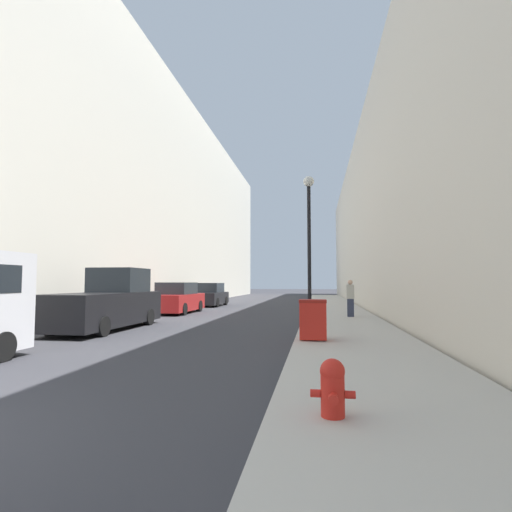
# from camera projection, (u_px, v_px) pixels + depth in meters

# --- Properties ---
(sidewalk_right) EXTENTS (3.34, 60.00, 0.14)m
(sidewalk_right) POSITION_uv_depth(u_px,v_px,m) (338.00, 314.00, 20.18)
(sidewalk_right) COLOR #B7B2A8
(sidewalk_right) RESTS_ON ground
(building_left_glass) EXTENTS (12.00, 60.00, 16.18)m
(building_left_glass) POSITION_uv_depth(u_px,v_px,m) (112.00, 200.00, 31.14)
(building_left_glass) COLOR beige
(building_left_glass) RESTS_ON ground
(building_right_stone) EXTENTS (12.00, 60.00, 12.11)m
(building_right_stone) POSITION_uv_depth(u_px,v_px,m) (446.00, 219.00, 27.30)
(building_right_stone) COLOR beige
(building_right_stone) RESTS_ON ground
(fire_hydrant) EXTENTS (0.52, 0.40, 0.66)m
(fire_hydrant) POSITION_uv_depth(u_px,v_px,m) (333.00, 386.00, 4.62)
(fire_hydrant) COLOR red
(fire_hydrant) RESTS_ON sidewalk_right
(trash_bin) EXTENTS (0.73, 0.65, 1.08)m
(trash_bin) POSITION_uv_depth(u_px,v_px,m) (313.00, 319.00, 10.79)
(trash_bin) COLOR red
(trash_bin) RESTS_ON sidewalk_right
(lamppost) EXTENTS (0.40, 0.40, 5.57)m
(lamppost) POSITION_uv_depth(u_px,v_px,m) (309.00, 233.00, 14.98)
(lamppost) COLOR black
(lamppost) RESTS_ON sidewalk_right
(pickup_truck) EXTENTS (2.02, 5.60, 2.24)m
(pickup_truck) POSITION_uv_depth(u_px,v_px,m) (108.00, 303.00, 14.50)
(pickup_truck) COLOR black
(pickup_truck) RESTS_ON ground
(parked_sedan_near) EXTENTS (1.95, 4.61, 1.69)m
(parked_sedan_near) POSITION_uv_depth(u_px,v_px,m) (177.00, 299.00, 22.06)
(parked_sedan_near) COLOR maroon
(parked_sedan_near) RESTS_ON ground
(parked_sedan_far) EXTENTS (1.92, 4.36, 1.66)m
(parked_sedan_far) POSITION_uv_depth(u_px,v_px,m) (210.00, 295.00, 28.67)
(parked_sedan_far) COLOR black
(parked_sedan_far) RESTS_ON ground
(pedestrian_on_sidewalk) EXTENTS (0.34, 0.22, 1.67)m
(pedestrian_on_sidewalk) POSITION_uv_depth(u_px,v_px,m) (350.00, 298.00, 18.09)
(pedestrian_on_sidewalk) COLOR #2D3347
(pedestrian_on_sidewalk) RESTS_ON sidewalk_right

